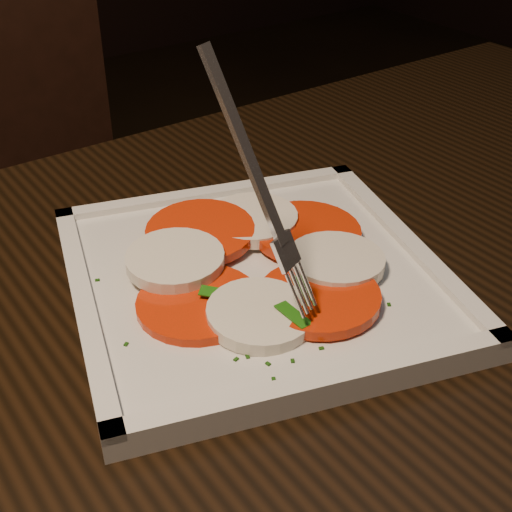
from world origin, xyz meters
TOP-DOWN VIEW (x-y plane):
  - table at (-0.27, 0.11)m, footprint 1.20×0.80m
  - chair at (-0.41, 0.76)m, footprint 0.46×0.46m
  - plate at (-0.36, 0.18)m, footprint 0.35×0.35m
  - caprese_salad at (-0.36, 0.18)m, footprint 0.23×0.22m
  - fork at (-0.39, 0.14)m, footprint 0.06×0.09m

SIDE VIEW (x-z plane):
  - chair at x=-0.41m, z-range 0.07..1.00m
  - table at x=-0.27m, z-range 0.28..1.03m
  - plate at x=-0.36m, z-range 0.75..0.76m
  - caprese_salad at x=-0.36m, z-range 0.76..0.78m
  - fork at x=-0.39m, z-range 0.78..0.96m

